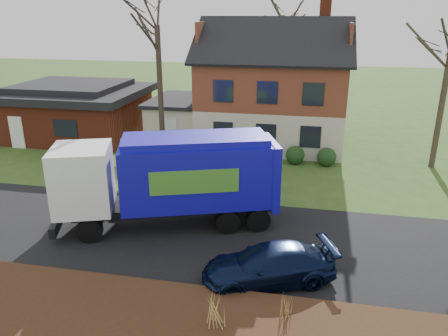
# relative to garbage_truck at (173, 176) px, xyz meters

# --- Properties ---
(ground) EXTENTS (120.00, 120.00, 0.00)m
(ground) POSITION_rel_garbage_truck_xyz_m (0.75, -0.78, -2.20)
(ground) COLOR #324C19
(ground) RESTS_ON ground
(road) EXTENTS (80.00, 7.00, 0.02)m
(road) POSITION_rel_garbage_truck_xyz_m (0.75, -0.78, -2.19)
(road) COLOR black
(road) RESTS_ON ground
(mulch_verge) EXTENTS (80.00, 3.50, 0.30)m
(mulch_verge) POSITION_rel_garbage_truck_xyz_m (0.75, -6.08, -2.05)
(mulch_verge) COLOR black
(mulch_verge) RESTS_ON ground
(main_house) EXTENTS (12.95, 8.95, 9.26)m
(main_house) POSITION_rel_garbage_truck_xyz_m (2.24, 13.13, 1.83)
(main_house) COLOR beige
(main_house) RESTS_ON ground
(ranch_house) EXTENTS (9.80, 8.20, 3.70)m
(ranch_house) POSITION_rel_garbage_truck_xyz_m (-11.25, 12.22, -0.39)
(ranch_house) COLOR maroon
(ranch_house) RESTS_ON ground
(garbage_truck) EXTENTS (9.18, 5.16, 3.81)m
(garbage_truck) POSITION_rel_garbage_truck_xyz_m (0.00, 0.00, 0.00)
(garbage_truck) COLOR black
(garbage_truck) RESTS_ON ground
(silver_sedan) EXTENTS (4.54, 2.80, 1.41)m
(silver_sedan) POSITION_rel_garbage_truck_xyz_m (-1.00, 2.84, -1.49)
(silver_sedan) COLOR #B7B9BF
(silver_sedan) RESTS_ON ground
(navy_wagon) EXTENTS (4.72, 3.30, 1.27)m
(navy_wagon) POSITION_rel_garbage_truck_xyz_m (4.25, -3.28, -1.56)
(navy_wagon) COLOR black
(navy_wagon) RESTS_ON ground
(tree_front_west) EXTENTS (3.60, 3.60, 10.69)m
(tree_front_west) POSITION_rel_garbage_truck_xyz_m (-3.55, 8.98, 6.61)
(tree_front_west) COLOR #382A21
(tree_front_west) RESTS_ON ground
(tree_back) EXTENTS (3.48, 3.48, 11.03)m
(tree_back) POSITION_rel_garbage_truck_xyz_m (2.72, 19.78, 7.00)
(tree_back) COLOR #413827
(tree_back) RESTS_ON ground
(grass_clump_mid) EXTENTS (0.38, 0.32, 1.08)m
(grass_clump_mid) POSITION_rel_garbage_truck_xyz_m (3.08, -6.09, -1.36)
(grass_clump_mid) COLOR tan
(grass_clump_mid) RESTS_ON mulch_verge
(grass_clump_east) EXTENTS (0.30, 0.25, 0.76)m
(grass_clump_east) POSITION_rel_garbage_truck_xyz_m (4.93, -5.30, -1.52)
(grass_clump_east) COLOR #9F7B46
(grass_clump_east) RESTS_ON mulch_verge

